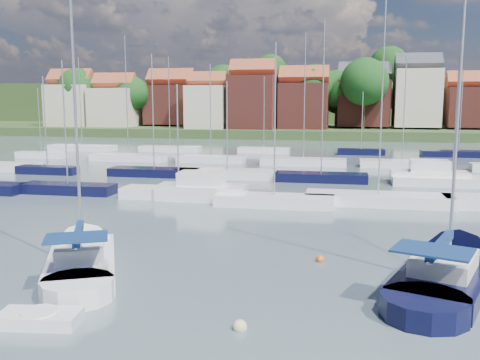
# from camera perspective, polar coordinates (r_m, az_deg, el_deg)

# --- Properties ---
(ground) EXTENTS (260.00, 260.00, 0.00)m
(ground) POSITION_cam_1_polar(r_m,az_deg,el_deg) (60.87, 5.74, 1.16)
(ground) COLOR #405057
(ground) RESTS_ON ground
(sailboat_centre) EXTENTS (7.30, 11.25, 15.04)m
(sailboat_centre) POSITION_cam_1_polar(r_m,az_deg,el_deg) (27.14, -16.39, -7.86)
(sailboat_centre) COLOR white
(sailboat_centre) RESTS_ON ground
(sailboat_navy) EXTENTS (7.26, 12.67, 17.00)m
(sailboat_navy) POSITION_cam_1_polar(r_m,az_deg,el_deg) (26.16, 21.71, -8.77)
(sailboat_navy) COLOR black
(sailboat_navy) RESTS_ON ground
(tender) EXTENTS (2.98, 1.68, 0.61)m
(tender) POSITION_cam_1_polar(r_m,az_deg,el_deg) (20.71, -20.61, -13.68)
(tender) COLOR white
(tender) RESTS_ON ground
(buoy_c) EXTENTS (0.48, 0.48, 0.48)m
(buoy_c) POSITION_cam_1_polar(r_m,az_deg,el_deg) (24.37, -17.58, -10.70)
(buoy_c) COLOR beige
(buoy_c) RESTS_ON ground
(buoy_d) EXTENTS (0.51, 0.51, 0.51)m
(buoy_d) POSITION_cam_1_polar(r_m,az_deg,el_deg) (19.22, -0.03, -15.65)
(buoy_d) COLOR beige
(buoy_d) RESTS_ON ground
(buoy_e) EXTENTS (0.42, 0.42, 0.42)m
(buoy_e) POSITION_cam_1_polar(r_m,az_deg,el_deg) (26.82, 8.54, -8.59)
(buoy_e) COLOR #D85914
(buoy_e) RESTS_ON ground
(marina_field) EXTENTS (79.62, 41.41, 15.93)m
(marina_field) POSITION_cam_1_polar(r_m,az_deg,el_deg) (55.86, 7.21, 0.91)
(marina_field) COLOR white
(marina_field) RESTS_ON ground
(far_shore_town) EXTENTS (212.46, 90.00, 22.27)m
(far_shore_town) POSITION_cam_1_polar(r_m,az_deg,el_deg) (152.82, 10.01, 7.30)
(far_shore_town) COLOR #354824
(far_shore_town) RESTS_ON ground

